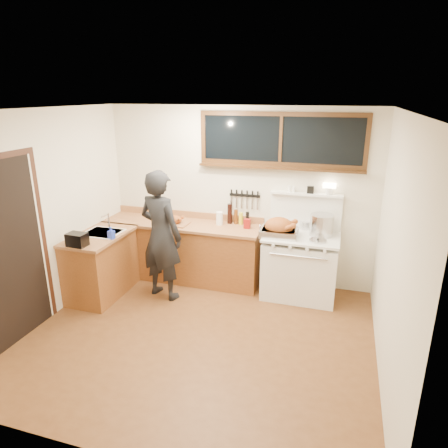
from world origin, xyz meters
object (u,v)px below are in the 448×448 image
(man, at_px, (161,236))
(vintage_stove, at_px, (300,264))
(cutting_board, at_px, (175,221))
(roast_turkey, at_px, (279,229))

(man, bearing_deg, vintage_stove, 17.76)
(cutting_board, distance_m, roast_turkey, 1.57)
(cutting_board, bearing_deg, vintage_stove, 1.79)
(vintage_stove, bearing_deg, roast_turkey, -159.50)
(cutting_board, bearing_deg, roast_turkey, -1.98)
(cutting_board, xyz_separation_m, roast_turkey, (1.56, -0.05, 0.05))
(vintage_stove, distance_m, roast_turkey, 0.63)
(man, bearing_deg, roast_turkey, 17.21)
(man, relative_size, roast_turkey, 3.37)
(vintage_stove, xyz_separation_m, cutting_board, (-1.86, -0.06, 0.49))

